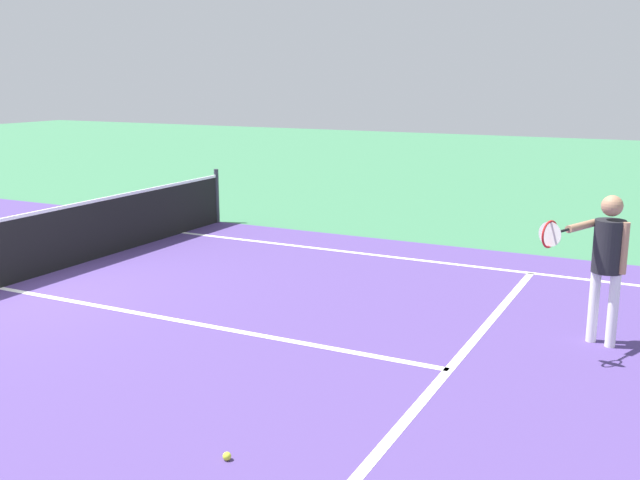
% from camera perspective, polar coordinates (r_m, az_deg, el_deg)
% --- Properties ---
extents(ground_plane, '(60.00, 60.00, 0.00)m').
position_cam_1_polar(ground_plane, '(11.04, -23.71, -3.46)').
color(ground_plane, '#38724C').
extents(court_surface_inbounds, '(10.62, 24.40, 0.00)m').
position_cam_1_polar(court_surface_inbounds, '(11.04, -23.71, -3.45)').
color(court_surface_inbounds, '#4C387A').
rests_on(court_surface_inbounds, ground_plane).
extents(line_sideline_right, '(0.10, 11.89, 0.01)m').
position_cam_1_polar(line_sideline_right, '(11.39, 13.89, -2.25)').
color(line_sideline_right, white).
rests_on(line_sideline_right, ground_plane).
extents(line_service_near, '(8.22, 0.10, 0.01)m').
position_cam_1_polar(line_service_near, '(7.49, 10.00, -9.93)').
color(line_service_near, white).
rests_on(line_service_near, ground_plane).
extents(line_center_service, '(0.10, 6.40, 0.01)m').
position_cam_1_polar(line_center_service, '(8.87, -10.28, -6.32)').
color(line_center_service, white).
rests_on(line_center_service, ground_plane).
extents(player_near, '(1.07, 0.80, 1.64)m').
position_cam_1_polar(player_near, '(8.32, 21.43, -0.99)').
color(player_near, white).
rests_on(player_near, ground_plane).
extents(tennis_ball_mid_court, '(0.07, 0.07, 0.07)m').
position_cam_1_polar(tennis_ball_mid_court, '(5.83, -7.27, -16.38)').
color(tennis_ball_mid_court, '#CCE033').
rests_on(tennis_ball_mid_court, ground_plane).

